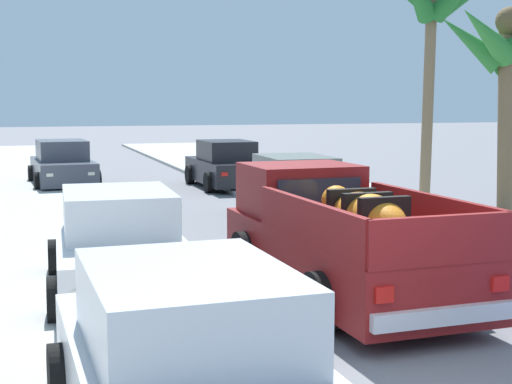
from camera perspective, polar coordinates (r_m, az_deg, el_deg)
sidewalk_right at (r=19.56m, az=8.44°, el=-1.17°), size 4.98×60.00×0.12m
curb_left at (r=17.62m, az=-17.31°, el=-2.35°), size 0.16×60.00×0.10m
curb_right at (r=19.12m, az=5.50°, el=-1.35°), size 0.16×60.00×0.10m
pickup_truck at (r=10.88m, az=6.28°, el=-3.64°), size 2.33×5.26×1.80m
car_right_near at (r=25.28m, az=-14.65°, el=2.00°), size 2.21×4.34×1.54m
car_left_mid at (r=24.35m, az=-2.34°, el=2.04°), size 2.06×4.28×1.54m
car_right_mid at (r=10.94m, az=-10.48°, el=-4.20°), size 2.15×4.31×1.54m
car_left_far at (r=17.48m, az=3.10°, el=0.08°), size 2.12×4.30×1.54m
car_right_far at (r=5.95m, az=-5.00°, el=-13.71°), size 2.10×4.29×1.54m
palm_tree_left_mid at (r=20.62m, az=13.63°, el=13.75°), size 3.92×3.65×6.45m
palm_tree_right_mid at (r=17.83m, az=18.98°, el=10.32°), size 3.99×3.81×4.95m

